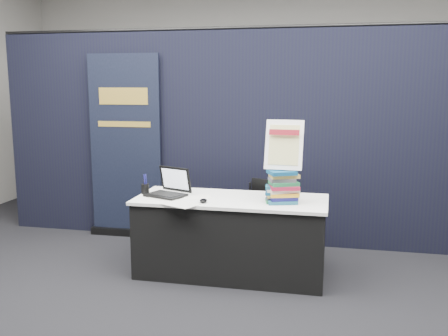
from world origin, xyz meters
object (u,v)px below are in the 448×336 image
Objects in this scene: laptop at (167,189)px; book_stack_short at (275,194)px; book_stack_tall at (283,187)px; display_table at (231,236)px; pullup_banner at (126,157)px; info_sign at (284,145)px; stacking_chair at (265,218)px.

book_stack_short is (1.05, -0.07, 0.01)m from laptop.
book_stack_tall reaches higher than book_stack_short.
pullup_banner is (-1.46, 0.95, 0.58)m from display_table.
laptop is 1.29m from pullup_banner.
pullup_banner is at bearing 152.05° from book_stack_tall.
laptop is 1.21m from info_sign.
book_stack_short is 0.09× the size of pullup_banner.
stacking_chair is (-0.22, 0.50, -0.44)m from book_stack_tall.
pullup_banner is at bearing 156.24° from info_sign.
info_sign reaches higher than laptop.
info_sign is at bearing 22.10° from book_stack_short.
stacking_chair is (0.90, 0.42, -0.35)m from laptop.
book_stack_short is 0.43× the size of info_sign.
stacking_chair is (-0.16, 0.49, -0.36)m from book_stack_short.
book_stack_tall is at bearing -2.21° from book_stack_short.
stacking_chair is at bearing 107.46° from book_stack_short.
book_stack_short is 0.24× the size of stacking_chair.
stacking_chair is at bearing 114.30° from book_stack_tall.
laptop is 0.51× the size of stacking_chair.
display_table is 0.73m from book_stack_tall.
info_sign is (1.12, -0.04, 0.46)m from laptop.
display_table is 1.02m from info_sign.
info_sign is (0.49, -0.06, 0.90)m from display_table.
book_stack_tall reaches higher than stacking_chair.
display_table is 0.83× the size of pullup_banner.
display_table is at bearing 22.74° from laptop.
pullup_banner is at bearing -174.60° from stacking_chair.
book_stack_tall is at bearing -86.51° from info_sign.
book_stack_short reaches higher than stacking_chair.
info_sign reaches higher than book_stack_tall.
book_stack_tall reaches higher than laptop.
laptop is at bearing 176.22° from book_stack_tall.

